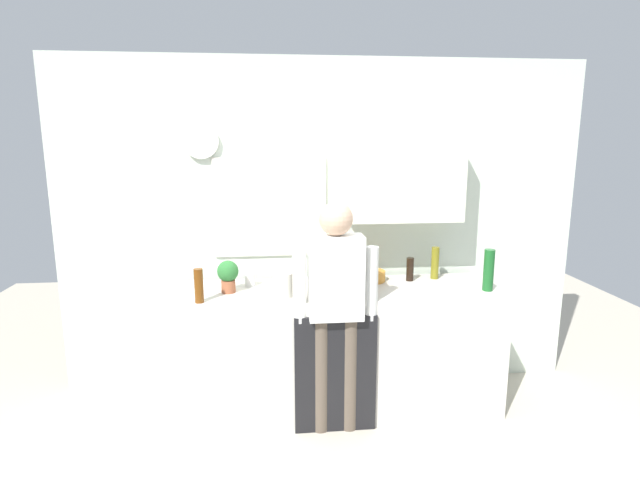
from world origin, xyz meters
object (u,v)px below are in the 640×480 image
(bottle_olive_oil, at_px, (435,263))
(cup_white_mug, at_px, (250,280))
(bottle_dark_sauce, at_px, (410,269))
(coffee_maker, at_px, (346,273))
(storage_canister, at_px, (283,284))
(mixing_bowl, at_px, (371,276))
(bottle_red_vinegar, at_px, (324,275))
(bottle_green_wine, at_px, (489,270))
(person_at_sink, at_px, (336,299))
(potted_plant, at_px, (228,274))
(bottle_amber_beer, at_px, (199,286))

(bottle_olive_oil, bearing_deg, cup_white_mug, -177.73)
(cup_white_mug, bearing_deg, bottle_dark_sauce, 0.77)
(coffee_maker, xyz_separation_m, cup_white_mug, (-0.68, 0.24, -0.10))
(storage_canister, bearing_deg, mixing_bowl, 25.14)
(bottle_olive_oil, bearing_deg, bottle_red_vinegar, -166.79)
(bottle_green_wine, height_order, cup_white_mug, bottle_green_wine)
(bottle_olive_oil, bearing_deg, bottle_dark_sauce, -169.11)
(coffee_maker, xyz_separation_m, storage_canister, (-0.44, -0.04, -0.06))
(bottle_dark_sauce, bearing_deg, person_at_sink, -144.74)
(bottle_red_vinegar, xyz_separation_m, person_at_sink, (0.05, -0.28, -0.09))
(bottle_dark_sauce, bearing_deg, potted_plant, -173.26)
(bottle_olive_oil, xyz_separation_m, bottle_green_wine, (0.28, -0.34, 0.03))
(mixing_bowl, bearing_deg, bottle_red_vinegar, -153.35)
(cup_white_mug, relative_size, storage_canister, 0.56)
(bottle_olive_oil, height_order, bottle_red_vinegar, bottle_olive_oil)
(mixing_bowl, relative_size, person_at_sink, 0.14)
(bottle_amber_beer, distance_m, bottle_olive_oil, 1.79)
(bottle_red_vinegar, distance_m, mixing_bowl, 0.43)
(coffee_maker, height_order, bottle_olive_oil, coffee_maker)
(storage_canister, distance_m, person_at_sink, 0.38)
(bottle_dark_sauce, relative_size, potted_plant, 0.78)
(coffee_maker, xyz_separation_m, person_at_sink, (-0.10, -0.19, -0.13))
(bottle_olive_oil, relative_size, bottle_red_vinegar, 1.14)
(bottle_dark_sauce, distance_m, bottle_green_wine, 0.57)
(bottle_olive_oil, xyz_separation_m, potted_plant, (-1.57, -0.20, 0.01))
(potted_plant, bearing_deg, mixing_bowl, 9.82)
(cup_white_mug, xyz_separation_m, mixing_bowl, (0.91, 0.04, -0.01))
(bottle_dark_sauce, bearing_deg, bottle_amber_beer, -166.57)
(bottle_dark_sauce, bearing_deg, bottle_olive_oil, 10.89)
(mixing_bowl, distance_m, storage_canister, 0.75)
(bottle_dark_sauce, bearing_deg, bottle_green_wine, -31.75)
(bottle_amber_beer, distance_m, person_at_sink, 0.91)
(potted_plant, xyz_separation_m, person_at_sink, (0.73, -0.29, -0.11))
(bottle_dark_sauce, relative_size, bottle_amber_beer, 0.78)
(coffee_maker, bearing_deg, person_at_sink, -117.47)
(bottle_dark_sauce, distance_m, storage_canister, 1.02)
(bottle_amber_beer, xyz_separation_m, storage_canister, (0.56, 0.07, -0.03))
(bottle_red_vinegar, xyz_separation_m, storage_canister, (-0.29, -0.13, -0.02))
(potted_plant, bearing_deg, coffee_maker, -6.39)
(bottle_dark_sauce, relative_size, bottle_red_vinegar, 0.82)
(bottle_red_vinegar, bearing_deg, bottle_dark_sauce, 13.91)
(bottle_green_wine, bearing_deg, coffee_maker, 177.32)
(coffee_maker, distance_m, potted_plant, 0.83)
(cup_white_mug, xyz_separation_m, potted_plant, (-0.15, -0.14, 0.08))
(coffee_maker, distance_m, bottle_red_vinegar, 0.17)
(bottle_green_wine, distance_m, storage_canister, 1.46)
(bottle_amber_beer, xyz_separation_m, bottle_green_wine, (2.02, 0.07, 0.03))
(coffee_maker, height_order, storage_canister, coffee_maker)
(cup_white_mug, bearing_deg, bottle_olive_oil, 2.27)
(storage_canister, relative_size, person_at_sink, 0.11)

